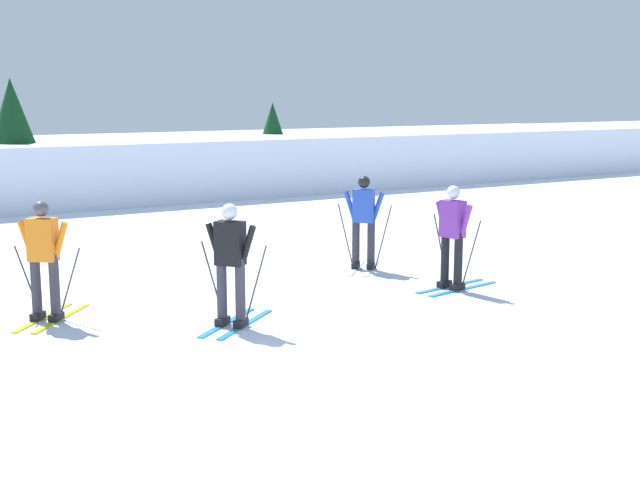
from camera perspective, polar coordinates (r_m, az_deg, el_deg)
name	(u,v)px	position (r m, az deg, el deg)	size (l,w,h in m)	color
ground_plane	(357,409)	(8.66, 2.56, -11.46)	(120.00, 120.00, 0.00)	silver
far_snow_ridge	(1,173)	(26.13, -20.94, 4.32)	(80.00, 6.18, 1.78)	silver
skier_purple	(453,234)	(13.68, 9.05, 0.39)	(1.64, 0.99, 1.71)	#237AC6
skier_orange	(44,257)	(12.23, -18.33, -1.13)	(1.33, 1.45, 1.71)	gold
skier_black	(231,261)	(11.39, -6.11, -1.46)	(1.48, 1.29, 1.71)	#237AC6
skier_blue	(364,220)	(15.11, 3.01, 1.40)	(1.37, 1.41, 1.71)	silver
conifer_far_left	(13,131)	(25.19, -20.24, 6.98)	(1.96, 1.96, 3.60)	#513823
conifer_far_right	(273,135)	(29.18, -3.24, 7.16)	(1.47, 1.47, 2.87)	#513823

